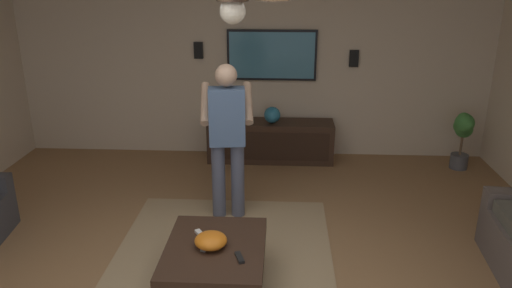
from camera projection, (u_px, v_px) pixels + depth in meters
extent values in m
cube|color=#C6B299|center=(253.00, 60.00, 6.75)|extent=(0.10, 6.64, 2.66)
cube|color=#9E8460|center=(219.00, 273.00, 4.30)|extent=(2.84, 2.00, 0.01)
cube|color=#332116|center=(215.00, 251.00, 4.00)|extent=(1.00, 0.80, 0.10)
cylinder|color=#332116|center=(257.00, 247.00, 4.45)|extent=(0.07, 0.07, 0.30)
cylinder|color=#332116|center=(187.00, 245.00, 4.48)|extent=(0.07, 0.07, 0.30)
cube|color=black|center=(216.00, 278.00, 4.09)|extent=(0.88, 0.68, 0.03)
cube|color=#332116|center=(271.00, 141.00, 6.78)|extent=(0.44, 1.70, 0.55)
cube|color=black|center=(270.00, 146.00, 6.57)|extent=(0.01, 1.56, 0.39)
cube|color=black|center=(272.00, 55.00, 6.63)|extent=(0.05, 1.20, 0.67)
cube|color=teal|center=(272.00, 55.00, 6.60)|extent=(0.01, 1.14, 0.61)
cylinder|color=#4C5166|center=(238.00, 180.00, 5.19)|extent=(0.14, 0.14, 0.82)
cylinder|color=#4C5166|center=(219.00, 181.00, 5.18)|extent=(0.14, 0.14, 0.82)
cube|color=slate|center=(227.00, 117.00, 4.95)|extent=(0.26, 0.38, 0.58)
sphere|color=tan|center=(226.00, 75.00, 4.81)|extent=(0.22, 0.22, 0.22)
cylinder|color=tan|center=(248.00, 103.00, 5.10)|extent=(0.48, 0.14, 0.37)
cylinder|color=tan|center=(205.00, 104.00, 5.07)|extent=(0.48, 0.14, 0.37)
cube|color=white|center=(227.00, 107.00, 5.31)|extent=(0.05, 0.05, 0.16)
cylinder|color=#4C4C51|center=(459.00, 161.00, 6.55)|extent=(0.23, 0.23, 0.19)
cylinder|color=brown|center=(461.00, 143.00, 6.47)|extent=(0.03, 0.03, 0.31)
sphere|color=#3D7F38|center=(464.00, 129.00, 6.44)|extent=(0.23, 0.23, 0.23)
sphere|color=#3D7F38|center=(463.00, 126.00, 6.36)|extent=(0.23, 0.23, 0.23)
sphere|color=#3D7F38|center=(465.00, 123.00, 6.27)|extent=(0.25, 0.25, 0.25)
sphere|color=#3D7F38|center=(464.00, 120.00, 6.27)|extent=(0.18, 0.18, 0.18)
sphere|color=#3D7F38|center=(465.00, 127.00, 6.35)|extent=(0.17, 0.17, 0.17)
ellipsoid|color=orange|center=(211.00, 240.00, 3.95)|extent=(0.26, 0.26, 0.12)
cube|color=white|center=(201.00, 234.00, 4.14)|extent=(0.15, 0.12, 0.02)
cube|color=black|center=(239.00, 257.00, 3.81)|extent=(0.16, 0.09, 0.02)
cube|color=slate|center=(207.00, 246.00, 3.96)|extent=(0.16, 0.09, 0.02)
sphere|color=teal|center=(272.00, 115.00, 6.61)|extent=(0.22, 0.22, 0.22)
cube|color=black|center=(354.00, 58.00, 6.59)|extent=(0.06, 0.12, 0.22)
cube|color=black|center=(198.00, 50.00, 6.67)|extent=(0.06, 0.12, 0.22)
sphere|color=silver|center=(233.00, 11.00, 3.01)|extent=(0.16, 0.16, 0.16)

